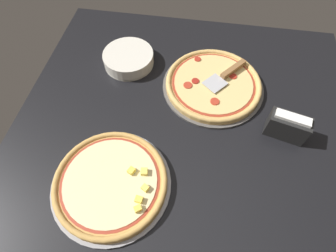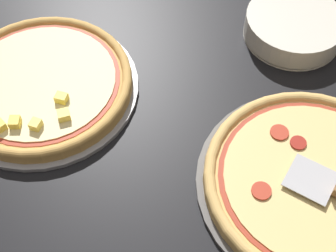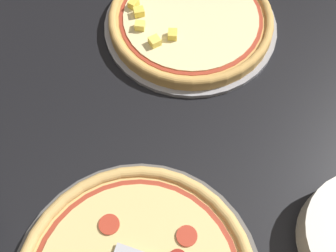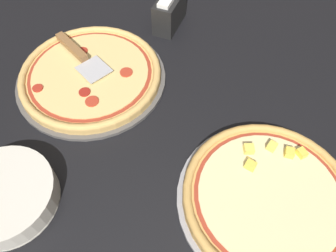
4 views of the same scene
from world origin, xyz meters
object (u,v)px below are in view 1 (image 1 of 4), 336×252
object	(u,v)px
pizza_front	(213,83)
plate_stack	(129,59)
pizza_back	(111,182)
serving_spatula	(230,72)
napkin_holder	(288,126)

from	to	relation	value
pizza_front	plate_stack	size ratio (longest dim) A/B	1.79
pizza_front	plate_stack	bearing A→B (deg)	-12.23
pizza_back	plate_stack	distance (cm)	56.35
pizza_front	serving_spatula	size ratio (longest dim) A/B	2.00
plate_stack	napkin_holder	bearing A→B (deg)	157.64
pizza_back	serving_spatula	xyz separation A→B (cm)	(-36.19, -53.23, 1.95)
pizza_front	napkin_holder	distance (cm)	33.03
napkin_holder	pizza_front	bearing A→B (deg)	-34.27
pizza_front	plate_stack	xyz separation A→B (cm)	(37.71, -8.17, 0.44)
pizza_front	pizza_back	distance (cm)	56.35
pizza_front	plate_stack	distance (cm)	38.58
pizza_back	pizza_front	bearing A→B (deg)	-122.25
pizza_back	serving_spatula	size ratio (longest dim) A/B	1.89
serving_spatula	plate_stack	xyz separation A→B (cm)	(43.83, -2.60, -1.76)
pizza_front	serving_spatula	bearing A→B (deg)	-137.68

